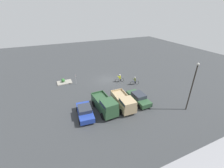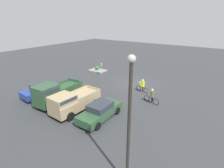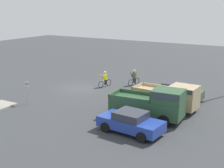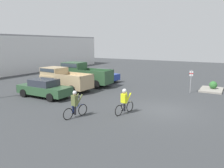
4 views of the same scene
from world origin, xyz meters
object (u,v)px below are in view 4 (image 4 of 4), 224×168
sedan_0 (44,88)px  cyclist_0 (124,101)px  pickup_truck_0 (63,79)px  cyclist_1 (75,104)px  sedan_1 (100,75)px  pickup_truck_1 (83,74)px  shrub (213,85)px  fire_lane_sign (191,79)px

sedan_0 → cyclist_0: cyclist_0 is taller
sedan_0 → pickup_truck_0: 2.88m
pickup_truck_0 → cyclist_1: (-5.41, -5.83, -0.27)m
pickup_truck_0 → sedan_1: 5.62m
pickup_truck_0 → pickup_truck_1: bearing=-5.2°
pickup_truck_0 → sedan_1: size_ratio=1.17×
sedan_1 → cyclist_0: cyclist_0 is taller
pickup_truck_1 → sedan_1: bearing=-4.9°
sedan_0 → cyclist_1: size_ratio=2.60×
cyclist_0 → shrub: cyclist_0 is taller
pickup_truck_0 → cyclist_1: bearing=-132.9°
sedan_1 → shrub: 11.72m
sedan_0 → fire_lane_sign: bearing=-53.1°
sedan_0 → cyclist_1: cyclist_1 is taller
cyclist_0 → fire_lane_sign: fire_lane_sign is taller
pickup_truck_1 → cyclist_1: size_ratio=2.98×
cyclist_1 → shrub: 13.81m
pickup_truck_1 → shrub: pickup_truck_1 is taller
sedan_0 → fire_lane_sign: (7.51, -9.99, 0.51)m
sedan_0 → cyclist_0: 7.55m
pickup_truck_0 → shrub: pickup_truck_0 is taller
cyclist_1 → fire_lane_sign: fire_lane_sign is taller
sedan_0 → shrub: sedan_0 is taller
pickup_truck_1 → cyclist_1: pickup_truck_1 is taller
pickup_truck_1 → sedan_0: bearing=-177.4°
sedan_0 → pickup_truck_0: size_ratio=0.91×
sedan_0 → pickup_truck_1: bearing=2.6°
pickup_truck_0 → sedan_1: pickup_truck_0 is taller
cyclist_0 → cyclist_1: 3.02m
sedan_1 → cyclist_1: cyclist_1 is taller
pickup_truck_0 → cyclist_0: bearing=-112.7°
sedan_0 → sedan_1: 8.40m
pickup_truck_1 → shrub: size_ratio=7.52×
sedan_0 → shrub: size_ratio=6.56×
pickup_truck_1 → fire_lane_sign: bearing=-79.3°
pickup_truck_1 → shrub: (4.11, -11.89, -0.71)m
pickup_truck_0 → sedan_1: bearing=-5.1°
pickup_truck_0 → fire_lane_sign: (4.69, -10.50, 0.17)m
sedan_0 → sedan_1: bearing=0.1°
cyclist_1 → cyclist_0: bearing=-47.1°
shrub → pickup_truck_0: bearing=119.5°
sedan_0 → shrub: bearing=-50.2°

